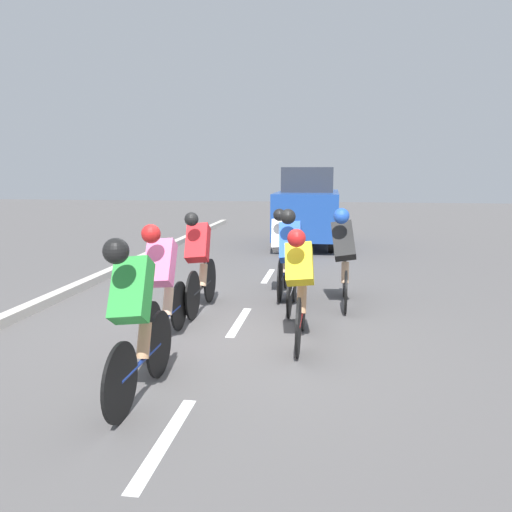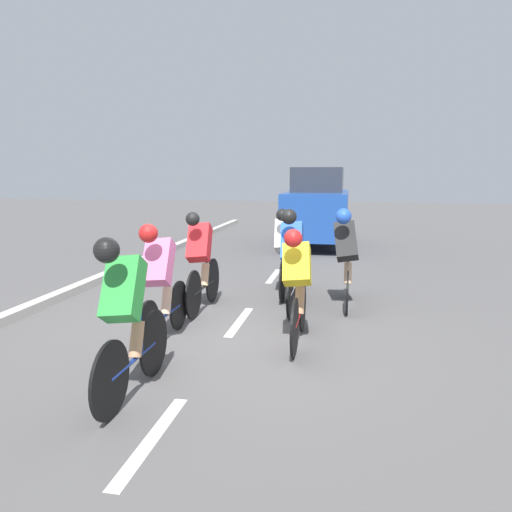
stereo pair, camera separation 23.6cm
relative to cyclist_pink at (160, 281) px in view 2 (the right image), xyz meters
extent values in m
plane|color=#565454|center=(-0.74, -0.58, -0.79)|extent=(60.00, 60.00, 0.00)
cube|color=white|center=(-0.74, 2.13, -0.79)|extent=(0.12, 1.40, 0.01)
cube|color=white|center=(-0.74, -1.07, -0.79)|extent=(0.12, 1.40, 0.01)
cube|color=white|center=(-0.74, -4.27, -0.79)|extent=(0.12, 1.40, 0.01)
cube|color=beige|center=(2.46, -1.07, -0.72)|extent=(0.20, 27.30, 0.14)
cylinder|color=black|center=(-0.01, -0.61, -0.46)|extent=(0.03, 0.66, 0.66)
cylinder|color=black|center=(-0.01, 0.44, -0.46)|extent=(0.03, 0.66, 0.66)
cylinder|color=navy|center=(-0.01, -0.08, -0.46)|extent=(0.04, 1.05, 0.04)
cylinder|color=navy|center=(-0.01, -0.26, -0.25)|extent=(0.04, 0.04, 0.42)
cylinder|color=yellow|center=(-0.01, -0.13, -0.36)|extent=(0.07, 0.07, 0.16)
cylinder|color=beige|center=(-0.01, -0.16, -0.28)|extent=(0.12, 0.23, 0.36)
cube|color=pink|center=(0.01, 0.02, 0.23)|extent=(0.36, 0.48, 0.59)
sphere|color=red|center=(0.03, 0.24, 0.60)|extent=(0.22, 0.22, 0.22)
cylinder|color=black|center=(-1.65, -0.85, -0.45)|extent=(0.03, 0.68, 0.68)
cylinder|color=black|center=(-1.65, 0.14, -0.45)|extent=(0.03, 0.68, 0.68)
cylinder|color=red|center=(-1.65, -0.36, -0.45)|extent=(0.04, 0.98, 0.04)
cylinder|color=red|center=(-1.65, -0.53, -0.24)|extent=(0.04, 0.04, 0.42)
cylinder|color=white|center=(-1.65, -0.41, -0.35)|extent=(0.07, 0.07, 0.16)
cylinder|color=tan|center=(-1.65, -0.43, -0.27)|extent=(0.12, 0.23, 0.36)
cube|color=yellow|center=(-1.63, -0.26, 0.21)|extent=(0.37, 0.44, 0.54)
sphere|color=red|center=(-1.61, -0.04, 0.55)|extent=(0.21, 0.21, 0.21)
cylinder|color=black|center=(-1.42, -2.35, -0.45)|extent=(0.03, 0.68, 0.68)
cylinder|color=black|center=(-1.42, -1.38, -0.45)|extent=(0.03, 0.68, 0.68)
cylinder|color=#B7B7BC|center=(-1.42, -1.87, -0.45)|extent=(0.04, 0.97, 0.04)
cylinder|color=#B7B7BC|center=(-1.42, -2.04, -0.24)|extent=(0.04, 0.04, 0.42)
cylinder|color=yellow|center=(-1.42, -1.92, -0.35)|extent=(0.07, 0.07, 0.16)
cylinder|color=#9E704C|center=(-1.42, -1.94, -0.27)|extent=(0.12, 0.23, 0.36)
cube|color=blue|center=(-1.40, -1.77, 0.27)|extent=(0.37, 0.51, 0.63)
sphere|color=black|center=(-1.37, -1.55, 0.66)|extent=(0.23, 0.23, 0.23)
cylinder|color=black|center=(-2.23, -2.76, -0.47)|extent=(0.03, 0.65, 0.65)
cylinder|color=black|center=(-2.23, -1.74, -0.47)|extent=(0.03, 0.65, 0.65)
cylinder|color=black|center=(-2.23, -2.25, -0.47)|extent=(0.04, 1.02, 0.04)
cylinder|color=black|center=(-2.23, -2.43, -0.26)|extent=(0.04, 0.04, 0.42)
cylinder|color=yellow|center=(-2.23, -2.30, -0.37)|extent=(0.07, 0.07, 0.16)
cylinder|color=#DBAD84|center=(-2.23, -2.33, -0.29)|extent=(0.12, 0.23, 0.36)
cube|color=black|center=(-2.18, -2.15, 0.25)|extent=(0.41, 0.51, 0.65)
sphere|color=blue|center=(-2.14, -1.93, 0.65)|extent=(0.24, 0.24, 0.24)
cylinder|color=black|center=(-0.07, -2.10, -0.44)|extent=(0.03, 0.71, 0.71)
cylinder|color=black|center=(-0.07, -1.08, -0.44)|extent=(0.03, 0.71, 0.71)
cylinder|color=black|center=(-0.07, -1.59, -0.44)|extent=(0.04, 1.01, 0.04)
cylinder|color=black|center=(-0.07, -1.77, -0.23)|extent=(0.04, 0.04, 0.42)
cylinder|color=#1999D8|center=(-0.07, -1.64, -0.34)|extent=(0.07, 0.07, 0.16)
cylinder|color=#DBAD84|center=(-0.07, -1.67, -0.26)|extent=(0.12, 0.23, 0.36)
cube|color=red|center=(-0.04, -1.49, 0.26)|extent=(0.37, 0.49, 0.60)
sphere|color=black|center=(-0.02, -1.27, 0.63)|extent=(0.20, 0.20, 0.20)
cylinder|color=black|center=(-0.28, 0.91, -0.45)|extent=(0.03, 0.69, 0.69)
cylinder|color=black|center=(-0.28, 1.87, -0.45)|extent=(0.03, 0.69, 0.69)
cylinder|color=navy|center=(-0.28, 1.39, -0.45)|extent=(0.04, 0.96, 0.04)
cylinder|color=navy|center=(-0.28, 1.22, -0.24)|extent=(0.04, 0.04, 0.42)
cylinder|color=yellow|center=(-0.28, 1.34, -0.35)|extent=(0.07, 0.07, 0.16)
cylinder|color=tan|center=(-0.28, 1.32, -0.27)|extent=(0.12, 0.23, 0.36)
cube|color=green|center=(-0.25, 1.49, 0.26)|extent=(0.38, 0.49, 0.61)
sphere|color=black|center=(-0.22, 1.71, 0.64)|extent=(0.22, 0.22, 0.22)
cylinder|color=black|center=(-1.19, -3.28, -0.44)|extent=(0.03, 0.71, 0.71)
cylinder|color=black|center=(-1.19, -2.25, -0.44)|extent=(0.03, 0.71, 0.71)
cylinder|color=navy|center=(-1.19, -2.77, -0.44)|extent=(0.04, 1.03, 0.04)
cylinder|color=navy|center=(-1.19, -2.95, -0.23)|extent=(0.04, 0.04, 0.42)
cylinder|color=#1999D8|center=(-1.19, -2.82, -0.34)|extent=(0.07, 0.07, 0.16)
cylinder|color=beige|center=(-1.19, -2.84, -0.26)|extent=(0.12, 0.23, 0.36)
cube|color=white|center=(-1.17, -2.67, 0.25)|extent=(0.36, 0.47, 0.58)
sphere|color=black|center=(-1.15, -2.45, 0.61)|extent=(0.20, 0.20, 0.20)
cylinder|color=black|center=(-1.99, -7.54, -0.47)|extent=(0.14, 0.64, 0.64)
cylinder|color=black|center=(-0.63, -7.54, -0.47)|extent=(0.14, 0.64, 0.64)
cylinder|color=black|center=(-1.99, -9.91, -0.47)|extent=(0.14, 0.64, 0.64)
cylinder|color=black|center=(-0.63, -9.91, -0.47)|extent=(0.14, 0.64, 0.64)
cube|color=#1E479E|center=(-1.31, -8.73, 0.14)|extent=(1.70, 3.83, 1.23)
cube|color=#2D333D|center=(-1.31, -8.92, 1.09)|extent=(1.39, 2.11, 0.68)
camera|label=1|loc=(-2.00, 5.61, 1.29)|focal=35.00mm
camera|label=2|loc=(-2.23, 5.57, 1.29)|focal=35.00mm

